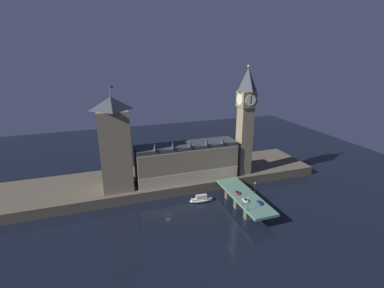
# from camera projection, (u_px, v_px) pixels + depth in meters

# --- Properties ---
(ground_plane) EXTENTS (400.00, 400.00, 0.00)m
(ground_plane) POSITION_uv_depth(u_px,v_px,m) (168.00, 215.00, 149.00)
(ground_plane) COLOR black
(embankment) EXTENTS (220.00, 42.00, 6.08)m
(embankment) POSITION_uv_depth(u_px,v_px,m) (153.00, 180.00, 183.15)
(embankment) COLOR #4C4438
(embankment) RESTS_ON ground_plane
(parliament_hall) EXTENTS (63.51, 16.44, 28.23)m
(parliament_hall) POSITION_uv_depth(u_px,v_px,m) (187.00, 161.00, 175.26)
(parliament_hall) COLOR #7F7056
(parliament_hall) RESTS_ON embankment
(clock_tower) EXTENTS (10.19, 10.30, 70.18)m
(clock_tower) POSITION_uv_depth(u_px,v_px,m) (245.00, 119.00, 176.53)
(clock_tower) COLOR #7F7056
(clock_tower) RESTS_ON embankment
(victoria_tower) EXTENTS (17.27, 17.27, 60.46)m
(victoria_tower) POSITION_uv_depth(u_px,v_px,m) (115.00, 144.00, 158.57)
(victoria_tower) COLOR #7F7056
(victoria_tower) RESTS_ON embankment
(bridge) EXTENTS (13.69, 46.00, 7.31)m
(bridge) POSITION_uv_depth(u_px,v_px,m) (244.00, 199.00, 156.13)
(bridge) COLOR #4C7560
(bridge) RESTS_ON ground_plane
(car_northbound_lead) EXTENTS (2.02, 3.88, 1.35)m
(car_northbound_lead) POSITION_uv_depth(u_px,v_px,m) (237.00, 193.00, 156.68)
(car_northbound_lead) COLOR red
(car_northbound_lead) RESTS_ON bridge
(car_northbound_trail) EXTENTS (2.00, 3.90, 1.37)m
(car_northbound_trail) POSITION_uv_depth(u_px,v_px,m) (245.00, 200.00, 148.43)
(car_northbound_trail) COLOR white
(car_northbound_trail) RESTS_ON bridge
(car_southbound_lead) EXTENTS (1.91, 3.86, 1.31)m
(car_southbound_lead) POSITION_uv_depth(u_px,v_px,m) (260.00, 202.00, 146.47)
(car_southbound_lead) COLOR navy
(car_southbound_lead) RESTS_ON bridge
(pedestrian_near_rail) EXTENTS (0.38, 0.38, 1.77)m
(pedestrian_near_rail) POSITION_uv_depth(u_px,v_px,m) (243.00, 203.00, 145.36)
(pedestrian_near_rail) COLOR black
(pedestrian_near_rail) RESTS_ON bridge
(pedestrian_mid_walk) EXTENTS (0.38, 0.38, 1.57)m
(pedestrian_mid_walk) POSITION_uv_depth(u_px,v_px,m) (251.00, 189.00, 160.31)
(pedestrian_mid_walk) COLOR black
(pedestrian_mid_walk) RESTS_ON bridge
(street_lamp_near) EXTENTS (1.34, 0.60, 7.33)m
(street_lamp_near) POSITION_uv_depth(u_px,v_px,m) (248.00, 202.00, 138.79)
(street_lamp_near) COLOR #2D3333
(street_lamp_near) RESTS_ON bridge
(street_lamp_mid) EXTENTS (1.34, 0.60, 6.88)m
(street_lamp_mid) POSITION_uv_depth(u_px,v_px,m) (255.00, 186.00, 156.06)
(street_lamp_mid) COLOR #2D3333
(street_lamp_mid) RESTS_ON bridge
(boat_upstream) EXTENTS (14.25, 4.72, 4.57)m
(boat_upstream) POSITION_uv_depth(u_px,v_px,m) (201.00, 199.00, 162.07)
(boat_upstream) COLOR white
(boat_upstream) RESTS_ON ground_plane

